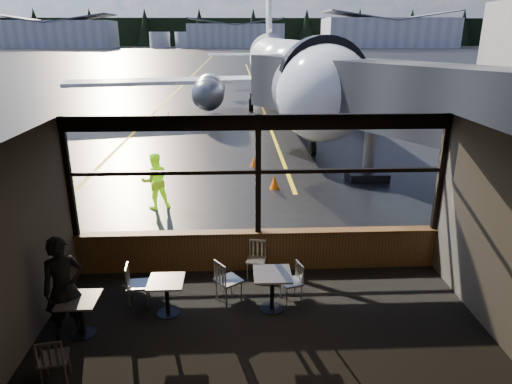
{
  "coord_description": "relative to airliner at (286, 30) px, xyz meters",
  "views": [
    {
      "loc": [
        -0.45,
        -9.22,
        5.05
      ],
      "look_at": [
        0.0,
        1.0,
        1.5
      ],
      "focal_mm": 32.0,
      "sensor_mm": 36.0,
      "label": 1
    }
  ],
  "objects": [
    {
      "name": "passenger",
      "position": [
        -6.29,
        -24.13,
        -4.4
      ],
      "size": [
        0.81,
        0.72,
        1.87
      ],
      "primitive_type": "imported",
      "rotation": [
        0.0,
        0.0,
        0.51
      ],
      "color": "black",
      "rests_on": "carpet_floor"
    },
    {
      "name": "ground_plane",
      "position": [
        -2.85,
        98.13,
        -5.33
      ],
      "size": [
        520.0,
        520.0,
        0.0
      ],
      "primitive_type": "plane",
      "color": "black",
      "rests_on": "ground"
    },
    {
      "name": "chair_near_e",
      "position": [
        -2.26,
        -23.22,
        -4.93
      ],
      "size": [
        0.56,
        0.56,
        0.81
      ],
      "primitive_type": null,
      "rotation": [
        0.0,
        0.0,
        1.88
      ],
      "color": "beige",
      "rests_on": "carpet_floor"
    },
    {
      "name": "cone_extra",
      "position": [
        -2.01,
        -16.2,
        -5.1
      ],
      "size": [
        0.33,
        0.33,
        0.46
      ],
      "primitive_type": "cone",
      "color": "#FF4708",
      "rests_on": "ground_plane"
    },
    {
      "name": "chair_near_n",
      "position": [
        -2.91,
        -22.27,
        -4.91
      ],
      "size": [
        0.54,
        0.54,
        0.84
      ],
      "primitive_type": null,
      "rotation": [
        0.0,
        0.0,
        2.92
      ],
      "color": "beige",
      "rests_on": "carpet_floor"
    },
    {
      "name": "ground_crew",
      "position": [
        -5.77,
        -17.86,
        -4.48
      ],
      "size": [
        1.02,
        0.91,
        1.71
      ],
      "primitive_type": "imported",
      "rotation": [
        0.0,
        0.0,
        3.53
      ],
      "color": "#BFF219",
      "rests_on": "ground_plane"
    },
    {
      "name": "hangar_left",
      "position": [
        -72.85,
        158.13,
        0.17
      ],
      "size": [
        45.0,
        18.0,
        11.0
      ],
      "primitive_type": null,
      "color": "silver",
      "rests_on": "ground_plane"
    },
    {
      "name": "hangar_mid",
      "position": [
        -2.85,
        163.13,
        -0.33
      ],
      "size": [
        38.0,
        15.0,
        10.0
      ],
      "primitive_type": null,
      "color": "silver",
      "rests_on": "ground_plane"
    },
    {
      "name": "mullion_centre",
      "position": [
        -2.85,
        -21.87,
        -3.13
      ],
      "size": [
        0.12,
        0.12,
        2.6
      ],
      "primitive_type": "cube",
      "color": "black",
      "rests_on": "ground"
    },
    {
      "name": "cafe_table_near",
      "position": [
        -2.66,
        -23.49,
        -4.94
      ],
      "size": [
        0.71,
        0.71,
        0.78
      ],
      "primitive_type": null,
      "color": "#9D9890",
      "rests_on": "carpet_floor"
    },
    {
      "name": "window_header",
      "position": [
        -2.85,
        -21.87,
        -1.98
      ],
      "size": [
        8.0,
        0.18,
        0.3
      ],
      "primitive_type": "cube",
      "color": "black",
      "rests_on": "ground"
    },
    {
      "name": "fuel_tank_c",
      "position": [
        -12.85,
        160.13,
        -2.33
      ],
      "size": [
        8.0,
        8.0,
        6.0
      ],
      "primitive_type": "cylinder",
      "color": "silver",
      "rests_on": "ground_plane"
    },
    {
      "name": "jet_bridge",
      "position": [
        0.75,
        -16.37,
        -3.06
      ],
      "size": [
        8.52,
        10.41,
        4.54
      ],
      "primitive_type": null,
      "color": "#272729",
      "rests_on": "ground_plane"
    },
    {
      "name": "carpet_floor",
      "position": [
        -2.85,
        -24.87,
        -5.32
      ],
      "size": [
        8.0,
        6.0,
        0.01
      ],
      "primitive_type": "cube",
      "color": "black",
      "rests_on": "ground"
    },
    {
      "name": "mullion_left",
      "position": [
        -6.8,
        -21.87,
        -3.13
      ],
      "size": [
        0.12,
        0.12,
        2.6
      ],
      "primitive_type": "cube",
      "color": "black",
      "rests_on": "ground"
    },
    {
      "name": "cafe_table_left",
      "position": [
        -6.07,
        -24.14,
        -4.97
      ],
      "size": [
        0.66,
        0.66,
        0.73
      ],
      "primitive_type": null,
      "color": "gray",
      "rests_on": "carpet_floor"
    },
    {
      "name": "window_transom",
      "position": [
        -2.85,
        -21.87,
        -3.03
      ],
      "size": [
        8.0,
        0.1,
        0.08
      ],
      "primitive_type": "cube",
      "color": "black",
      "rests_on": "ground"
    },
    {
      "name": "mullion_right",
      "position": [
        1.1,
        -21.87,
        -3.13
      ],
      "size": [
        0.12,
        0.12,
        2.6
      ],
      "primitive_type": "cube",
      "color": "black",
      "rests_on": "ground"
    },
    {
      "name": "treeline",
      "position": [
        -2.85,
        188.13,
        0.67
      ],
      "size": [
        360.0,
        3.0,
        12.0
      ],
      "primitive_type": "cube",
      "color": "black",
      "rests_on": "ground_plane"
    },
    {
      "name": "hangar_right",
      "position": [
        57.15,
        156.13,
        0.67
      ],
      "size": [
        50.0,
        20.0,
        12.0
      ],
      "primitive_type": null,
      "color": "silver",
      "rests_on": "ground_plane"
    },
    {
      "name": "cone_wing",
      "position": [
        -7.46,
        -2.79,
        -5.08
      ],
      "size": [
        0.36,
        0.36,
        0.5
      ],
      "primitive_type": "cone",
      "color": "#FC4A07",
      "rests_on": "ground_plane"
    },
    {
      "name": "chair_mid_w",
      "position": [
        -5.24,
        -23.24,
        -4.89
      ],
      "size": [
        0.53,
        0.53,
        0.89
      ],
      "primitive_type": null,
      "rotation": [
        0.0,
        0.0,
        -1.48
      ],
      "color": "#B6B0A4",
      "rests_on": "carpet_floor"
    },
    {
      "name": "window_sill",
      "position": [
        -2.85,
        -21.87,
        -4.88
      ],
      "size": [
        8.0,
        0.28,
        0.9
      ],
      "primitive_type": "cube",
      "color": "#513218",
      "rests_on": "ground"
    },
    {
      "name": "chair_near_w",
      "position": [
        -3.5,
        -23.19,
        -4.87
      ],
      "size": [
        0.7,
        0.7,
        0.93
      ],
      "primitive_type": null,
      "rotation": [
        0.0,
        0.0,
        -0.96
      ],
      "color": "#B2ADA1",
      "rests_on": "carpet_floor"
    },
    {
      "name": "airliner",
      "position": [
        0.0,
        0.0,
        0.0
      ],
      "size": [
        29.27,
        35.06,
        10.67
      ],
      "primitive_type": null,
      "rotation": [
        0.0,
        0.0,
        0.01
      ],
      "color": "white",
      "rests_on": "ground_plane"
    },
    {
      "name": "cone_nose",
      "position": [
        -2.59,
        -13.37,
        -5.12
      ],
      "size": [
        0.31,
        0.31,
        0.43
      ],
      "primitive_type": "cone",
      "color": "#E34207",
      "rests_on": "ground_plane"
    },
    {
      "name": "cafe_table_mid",
      "position": [
        -4.65,
        -23.57,
        -4.97
      ],
      "size": [
        0.65,
        0.65,
        0.72
      ],
      "primitive_type": null,
      "color": "#A5A097",
      "rests_on": "carpet_floor"
    },
    {
      "name": "wall_left",
      "position": [
        -6.85,
        -24.87,
        -3.58
      ],
      "size": [
        0.04,
        6.0,
        3.5
      ],
      "primitive_type": "cube",
      "color": "#4F493F",
      "rests_on": "ground"
    },
    {
      "name": "fuel_tank_a",
      "position": [
        -32.85,
        160.13,
        -2.33
      ],
      "size": [
        8.0,
        8.0,
        6.0
      ],
      "primitive_type": "cylinder",
      "color": "silver",
      "rests_on": "ground_plane"
    },
    {
      "name": "fuel_tank_b",
      "position": [
        -22.85,
        160.13,
        -2.33
      ],
      "size": [
        8.0,
        8.0,
        6.0
      ],
      "primitive_type": "cylinder",
      "color": "silver",
      "rests_on": "ground_plane"
    },
    {
      "name": "chair_left_s",
      "position": [
        -6.1,
        -25.31,
        -4.9
      ],
      "size": [
        0.55,
        0.55,
        0.86
      ],
      "primitive_type": null,
      "rotation": [
        0.0,
        0.0,
        0.19
      ],
      "color": "#A9A398",
      "rests_on": "carpet_floor"
    },
    {
      "name": "ceiling",
      "position": [
        -2.85,
        -24.87,
        -1.83
      ],
      "size": [
        8.0,
        6.0,
        0.04
      ],
      "primitive_type": "cube",
      "color": "#38332D",
      "rests_on": "ground"
    }
  ]
}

